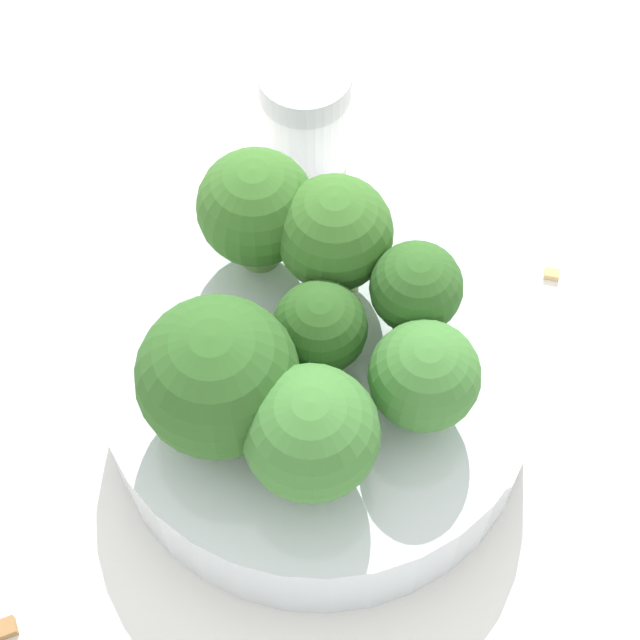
% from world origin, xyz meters
% --- Properties ---
extents(ground_plane, '(3.00, 3.00, 0.00)m').
position_xyz_m(ground_plane, '(0.00, 0.00, 0.00)').
color(ground_plane, white).
extents(bowl, '(0.16, 0.16, 0.04)m').
position_xyz_m(bowl, '(0.00, 0.00, 0.02)').
color(bowl, silver).
rests_on(bowl, ground_plane).
extents(broccoli_floret_0, '(0.04, 0.04, 0.05)m').
position_xyz_m(broccoli_floret_0, '(0.02, 0.05, 0.07)').
color(broccoli_floret_0, '#7A9E5B').
rests_on(broccoli_floret_0, bowl).
extents(broccoli_floret_1, '(0.03, 0.03, 0.04)m').
position_xyz_m(broccoli_floret_1, '(-0.00, 0.00, 0.06)').
color(broccoli_floret_1, '#8EB770').
rests_on(broccoli_floret_1, bowl).
extents(broccoli_floret_2, '(0.04, 0.04, 0.04)m').
position_xyz_m(broccoli_floret_2, '(0.01, -0.04, 0.07)').
color(broccoli_floret_2, '#7A9E5B').
rests_on(broccoli_floret_2, bowl).
extents(broccoli_floret_3, '(0.04, 0.04, 0.05)m').
position_xyz_m(broccoli_floret_3, '(0.03, 0.02, 0.07)').
color(broccoli_floret_3, '#7A9E5B').
rests_on(broccoli_floret_3, bowl).
extents(broccoli_floret_4, '(0.05, 0.05, 0.06)m').
position_xyz_m(broccoli_floret_4, '(-0.04, 0.01, 0.07)').
color(broccoli_floret_4, '#84AD66').
rests_on(broccoli_floret_4, bowl).
extents(broccoli_floret_5, '(0.05, 0.05, 0.05)m').
position_xyz_m(broccoli_floret_5, '(-0.03, -0.03, 0.07)').
color(broccoli_floret_5, '#8EB770').
rests_on(broccoli_floret_5, bowl).
extents(broccoli_floret_6, '(0.03, 0.03, 0.05)m').
position_xyz_m(broccoli_floret_6, '(0.03, -0.02, 0.07)').
color(broccoli_floret_6, '#84AD66').
rests_on(broccoli_floret_6, bowl).
extents(pepper_shaker, '(0.04, 0.04, 0.06)m').
position_xyz_m(pepper_shaker, '(0.09, 0.09, 0.03)').
color(pepper_shaker, silver).
rests_on(pepper_shaker, ground_plane).
extents(almond_crumb_0, '(0.01, 0.01, 0.01)m').
position_xyz_m(almond_crumb_0, '(0.11, -0.03, 0.00)').
color(almond_crumb_0, tan).
rests_on(almond_crumb_0, ground_plane).
extents(almond_crumb_1, '(0.01, 0.01, 0.01)m').
position_xyz_m(almond_crumb_1, '(-0.14, 0.02, 0.00)').
color(almond_crumb_1, olive).
rests_on(almond_crumb_1, ground_plane).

